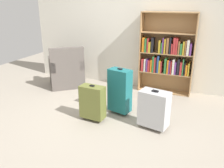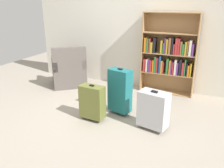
% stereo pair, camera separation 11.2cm
% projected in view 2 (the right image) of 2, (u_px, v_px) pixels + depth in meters
% --- Properties ---
extents(ground_plane, '(8.13, 8.13, 0.00)m').
position_uv_depth(ground_plane, '(96.00, 119.00, 3.77)').
color(ground_plane, '#9E9384').
extents(back_wall, '(4.65, 0.10, 2.60)m').
position_uv_depth(back_wall, '(134.00, 26.00, 4.91)').
color(back_wall, beige).
rests_on(back_wall, ground).
extents(bookshelf, '(1.06, 0.27, 1.61)m').
position_uv_depth(bookshelf, '(169.00, 55.00, 4.62)').
color(bookshelf, '#A87F51').
rests_on(bookshelf, ground).
extents(armchair, '(0.99, 0.99, 0.90)m').
position_uv_depth(armchair, '(69.00, 71.00, 5.18)').
color(armchair, '#59514C').
rests_on(armchair, ground).
extents(mug, '(0.12, 0.08, 0.10)m').
position_uv_depth(mug, '(89.00, 88.00, 4.98)').
color(mug, '#1959A5').
rests_on(mug, ground).
extents(suitcase_olive, '(0.40, 0.22, 0.59)m').
position_uv_depth(suitcase_olive, '(92.00, 102.00, 3.64)').
color(suitcase_olive, brown).
rests_on(suitcase_olive, ground).
extents(suitcase_silver, '(0.47, 0.33, 0.60)m').
position_uv_depth(suitcase_silver, '(153.00, 109.00, 3.38)').
color(suitcase_silver, '#B7BABF').
rests_on(suitcase_silver, ground).
extents(suitcase_teal, '(0.40, 0.29, 0.79)m').
position_uv_depth(suitcase_teal, '(120.00, 91.00, 3.83)').
color(suitcase_teal, '#19666B').
rests_on(suitcase_teal, ground).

